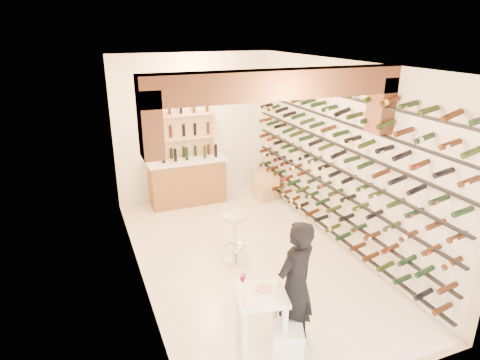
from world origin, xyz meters
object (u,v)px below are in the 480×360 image
(tasting_table, at_px, (261,303))
(person, at_px, (295,285))
(chrome_barstool, at_px, (235,234))
(crate_lower, at_px, (266,193))
(back_counter, at_px, (187,180))
(wine_rack, at_px, (330,160))
(white_stool, at_px, (287,343))

(tasting_table, distance_m, person, 0.47)
(tasting_table, height_order, chrome_barstool, tasting_table)
(tasting_table, relative_size, crate_lower, 1.97)
(back_counter, relative_size, chrome_barstool, 2.04)
(wine_rack, distance_m, back_counter, 3.38)
(white_stool, height_order, crate_lower, white_stool)
(back_counter, bearing_deg, chrome_barstool, -88.02)
(tasting_table, distance_m, crate_lower, 4.79)
(chrome_barstool, bearing_deg, crate_lower, 53.72)
(wine_rack, bearing_deg, white_stool, -130.58)
(person, distance_m, chrome_barstool, 2.12)
(wine_rack, relative_size, white_stool, 12.93)
(tasting_table, bearing_deg, back_counter, 98.19)
(chrome_barstool, bearing_deg, wine_rack, -0.28)
(wine_rack, xyz_separation_m, chrome_barstool, (-1.74, 0.01, -1.07))
(wine_rack, relative_size, person, 3.46)
(tasting_table, distance_m, chrome_barstool, 2.15)
(white_stool, xyz_separation_m, crate_lower, (1.85, 4.52, -0.07))
(wine_rack, distance_m, crate_lower, 2.61)
(crate_lower, bearing_deg, chrome_barstool, -126.28)
(back_counter, bearing_deg, wine_rack, -55.34)
(crate_lower, bearing_deg, person, -111.04)
(back_counter, bearing_deg, tasting_table, -94.75)
(white_stool, xyz_separation_m, person, (0.21, 0.23, 0.60))
(back_counter, xyz_separation_m, tasting_table, (-0.39, -4.72, 0.15))
(white_stool, bearing_deg, person, 48.44)
(back_counter, distance_m, tasting_table, 4.74)
(back_counter, relative_size, person, 1.03)
(tasting_table, bearing_deg, crate_lower, 76.86)
(wine_rack, relative_size, crate_lower, 11.22)
(chrome_barstool, bearing_deg, back_counter, 91.98)
(back_counter, height_order, tasting_table, back_counter)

